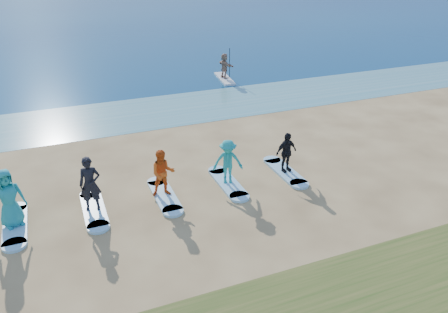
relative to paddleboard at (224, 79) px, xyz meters
name	(u,v)px	position (x,y,z in m)	size (l,w,h in m)	color
ground	(219,218)	(-6.23, -14.80, -0.06)	(600.00, 600.00, 0.00)	tan
shallow_water	(145,113)	(-6.23, -4.30, -0.05)	(600.00, 600.00, 0.00)	teal
paddleboard	(224,79)	(0.00, 0.00, 0.00)	(0.70, 3.00, 0.12)	silver
paddleboarder	(224,66)	(0.00, 0.00, 0.85)	(1.46, 0.46, 1.57)	tan
surfboard_0	(15,226)	(-12.25, -12.89, -0.01)	(0.70, 2.20, 0.09)	#9AD3EE
student_0	(8,198)	(-12.25, -12.89, 0.97)	(0.92, 0.60, 1.88)	teal
surfboard_1	(94,210)	(-9.88, -12.89, -0.01)	(0.70, 2.20, 0.09)	#9AD3EE
student_1	(90,184)	(-9.88, -12.89, 0.95)	(0.67, 0.44, 1.83)	black
surfboard_2	(164,196)	(-7.51, -12.89, -0.01)	(0.70, 2.20, 0.09)	#9AD3EE
student_2	(163,173)	(-7.51, -12.89, 0.86)	(0.81, 0.63, 1.67)	#D95416
surfboard_3	(228,183)	(-5.14, -12.89, -0.01)	(0.70, 2.20, 0.09)	#9AD3EE
student_3	(228,162)	(-5.14, -12.89, 0.85)	(1.06, 0.61, 1.65)	teal
surfboard_4	(285,172)	(-2.77, -12.89, -0.01)	(0.70, 2.20, 0.09)	#9AD3EE
student_4	(286,152)	(-2.77, -12.89, 0.80)	(0.91, 0.38, 1.55)	black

